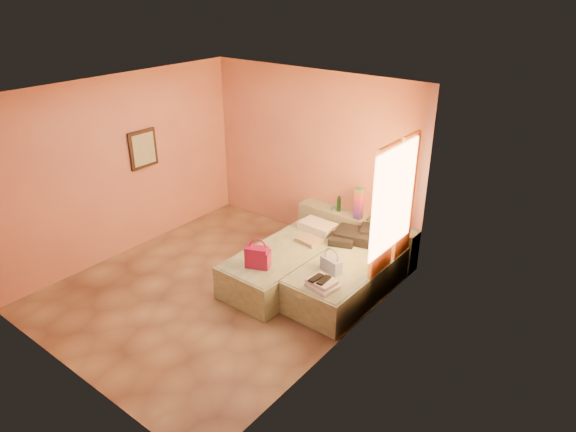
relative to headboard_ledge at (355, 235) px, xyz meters
name	(u,v)px	position (x,y,z in m)	size (l,w,h in m)	color
ground	(220,288)	(-0.98, -2.10, -0.33)	(4.50, 4.50, 0.00)	tan
room_walls	(253,163)	(-0.77, -1.53, 1.46)	(4.02, 4.51, 2.81)	tan
headboard_ledge	(355,235)	(0.00, 0.00, 0.00)	(2.05, 0.30, 0.65)	#9EAB8C
bed_left	(286,264)	(-0.38, -1.32, -0.08)	(0.90, 2.00, 0.50)	#B2CBA3
bed_right	(348,277)	(0.52, -1.05, -0.08)	(0.90, 2.00, 0.50)	#B2CBA3
water_bottle	(339,204)	(-0.33, -0.01, 0.45)	(0.07, 0.07, 0.24)	#153B21
rainbow_box	(359,204)	(0.06, -0.06, 0.58)	(0.11, 0.11, 0.50)	#A9144D
small_dish	(334,208)	(-0.42, 0.01, 0.34)	(0.12, 0.12, 0.03)	#559B79
green_book	(374,220)	(0.29, 0.02, 0.34)	(0.19, 0.14, 0.03)	#25452A
flower_vase	(399,221)	(0.71, 0.03, 0.45)	(0.18, 0.18, 0.24)	white
magenta_handbag	(258,257)	(-0.38, -1.93, 0.33)	(0.32, 0.18, 0.30)	#A9144D
khaki_garment	(310,240)	(-0.24, -0.93, 0.20)	(0.34, 0.27, 0.06)	tan
clothes_pile	(358,235)	(0.31, -0.45, 0.27)	(0.62, 0.62, 0.19)	black
blue_handbag	(331,265)	(0.47, -1.43, 0.27)	(0.30, 0.13, 0.20)	#40589B
towel_stack	(322,284)	(0.61, -1.82, 0.23)	(0.35, 0.30, 0.10)	silver
sandal_pair	(320,279)	(0.57, -1.83, 0.29)	(0.17, 0.23, 0.02)	black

